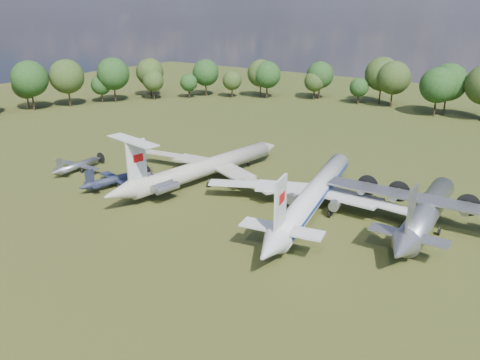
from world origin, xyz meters
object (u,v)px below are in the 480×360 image
Objects in this scene: an12_transport at (426,215)px; small_prop_west at (116,181)px; small_prop_northwest at (78,167)px; il62_airliner at (206,170)px; person_on_il62 at (151,171)px; tu104_jet at (314,198)px.

an12_transport is 2.28× the size of small_prop_west.
small_prop_west reaches higher than small_prop_northwest.
person_on_il62 is at bearing -90.00° from il62_airliner.
tu104_jet is 1.41× the size of an12_transport.
small_prop_west is 9.23× the size of person_on_il62.
person_on_il62 is (-41.24, -15.25, 2.97)m from an12_transport.
il62_airliner is 0.93× the size of tu104_jet.
an12_transport is at bearing 28.29° from small_prop_west.
il62_airliner is at bearing -178.26° from an12_transport.
il62_airliner is 16.72m from small_prop_west.
an12_transport is 53.30m from small_prop_west.
an12_transport is at bearing 1.97° from tu104_jet.
small_prop_west is at bearing -173.59° from tu104_jet.
small_prop_northwest is at bearing -179.79° from tu104_jet.
an12_transport is at bearing 12.60° from il62_airliner.
tu104_jet is 3.20× the size of small_prop_west.
person_on_il62 is at bearing 9.97° from small_prop_west.
person_on_il62 is at bearing -162.30° from an12_transport.
il62_airliner is 27.41× the size of person_on_il62.
small_prop_northwest is (-47.54, -9.61, -1.45)m from tu104_jet.
person_on_il62 is (9.92, -0.36, 4.13)m from small_prop_west.
an12_transport reaches higher than small_prop_northwest.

